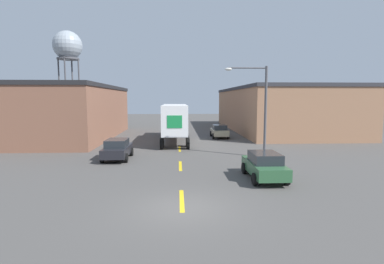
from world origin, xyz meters
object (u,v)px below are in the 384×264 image
at_px(street_lamp, 260,103).
at_px(water_tower, 68,47).
at_px(parked_car_left_far, 117,149).
at_px(parked_car_right_near, 264,165).
at_px(parked_car_right_far, 219,131).
at_px(semi_truck, 175,119).

bearing_deg(street_lamp, water_tower, 127.19).
height_order(parked_car_left_far, street_lamp, street_lamp).
bearing_deg(parked_car_right_near, parked_car_right_far, 90.00).
xyz_separation_m(parked_car_right_far, street_lamp, (1.41, -12.06, 3.43)).
height_order(water_tower, street_lamp, water_tower).
bearing_deg(parked_car_right_near, parked_car_left_far, 147.17).
distance_m(parked_car_right_near, parked_car_right_far, 18.45).
xyz_separation_m(semi_truck, parked_car_right_near, (5.23, -15.83, -1.56)).
height_order(parked_car_right_near, water_tower, water_tower).
relative_size(parked_car_right_near, water_tower, 0.24).
bearing_deg(semi_truck, street_lamp, -55.19).
relative_size(parked_car_left_far, street_lamp, 0.59).
height_order(parked_car_right_far, water_tower, water_tower).
height_order(parked_car_left_far, water_tower, water_tower).
xyz_separation_m(semi_truck, street_lamp, (6.64, -9.44, 1.86)).
bearing_deg(parked_car_right_far, parked_car_left_far, -127.68).
relative_size(parked_car_right_far, street_lamp, 0.59).
bearing_deg(parked_car_left_far, semi_truck, 66.19).
distance_m(semi_truck, parked_car_right_near, 16.75).
bearing_deg(semi_truck, parked_car_left_far, -114.13).
bearing_deg(parked_car_right_near, water_tower, 121.33).
bearing_deg(parked_car_right_far, water_tower, 137.50).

